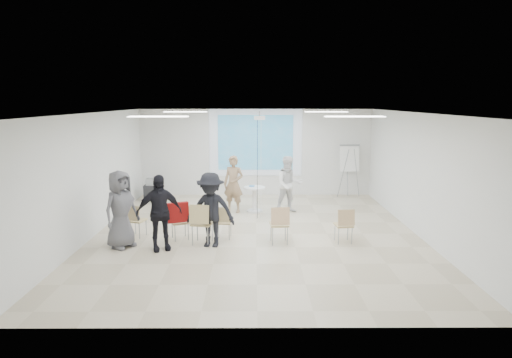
{
  "coord_description": "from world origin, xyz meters",
  "views": [
    {
      "loc": [
        -0.05,
        -10.28,
        3.3
      ],
      "look_at": [
        0.0,
        0.8,
        1.25
      ],
      "focal_mm": 30.0,
      "sensor_mm": 36.0,
      "label": 1
    }
  ],
  "objects_px": {
    "chair_right_far": "(345,223)",
    "flipchart_easel": "(349,158)",
    "laptop": "(202,222)",
    "audience_mid": "(211,205)",
    "audience_left": "(159,207)",
    "pedestal_table": "(255,198)",
    "chair_center": "(223,220)",
    "chair_left_mid": "(181,220)",
    "chair_right_inner": "(280,222)",
    "chair_left_inner": "(201,221)",
    "player_left": "(233,180)",
    "av_cart": "(152,190)",
    "chair_far_left": "(135,218)",
    "player_right": "(289,181)",
    "audience_outer": "(120,205)"
  },
  "relations": [
    {
      "from": "flipchart_easel",
      "to": "player_left",
      "type": "bearing_deg",
      "value": -157.07
    },
    {
      "from": "laptop",
      "to": "player_left",
      "type": "bearing_deg",
      "value": -91.12
    },
    {
      "from": "flipchart_easel",
      "to": "laptop",
      "type": "bearing_deg",
      "value": -137.06
    },
    {
      "from": "laptop",
      "to": "audience_mid",
      "type": "xyz_separation_m",
      "value": [
        0.22,
        -0.2,
        0.45
      ]
    },
    {
      "from": "chair_left_mid",
      "to": "av_cart",
      "type": "bearing_deg",
      "value": 89.42
    },
    {
      "from": "chair_right_inner",
      "to": "audience_mid",
      "type": "height_order",
      "value": "audience_mid"
    },
    {
      "from": "chair_left_inner",
      "to": "chair_right_inner",
      "type": "distance_m",
      "value": 1.81
    },
    {
      "from": "pedestal_table",
      "to": "chair_center",
      "type": "height_order",
      "value": "chair_center"
    },
    {
      "from": "chair_far_left",
      "to": "audience_mid",
      "type": "height_order",
      "value": "audience_mid"
    },
    {
      "from": "laptop",
      "to": "chair_left_mid",
      "type": "bearing_deg",
      "value": -13.05
    },
    {
      "from": "chair_right_far",
      "to": "audience_left",
      "type": "distance_m",
      "value": 4.25
    },
    {
      "from": "chair_right_far",
      "to": "chair_left_mid",
      "type": "bearing_deg",
      "value": 170.91
    },
    {
      "from": "pedestal_table",
      "to": "audience_mid",
      "type": "xyz_separation_m",
      "value": [
        -0.99,
        -3.04,
        0.53
      ]
    },
    {
      "from": "pedestal_table",
      "to": "laptop",
      "type": "distance_m",
      "value": 3.09
    },
    {
      "from": "laptop",
      "to": "av_cart",
      "type": "xyz_separation_m",
      "value": [
        -2.18,
        4.31,
        -0.18
      ]
    },
    {
      "from": "laptop",
      "to": "chair_center",
      "type": "bearing_deg",
      "value": -135.88
    },
    {
      "from": "audience_outer",
      "to": "player_left",
      "type": "bearing_deg",
      "value": -3.76
    },
    {
      "from": "chair_left_inner",
      "to": "chair_center",
      "type": "distance_m",
      "value": 0.64
    },
    {
      "from": "player_right",
      "to": "chair_far_left",
      "type": "xyz_separation_m",
      "value": [
        -3.92,
        -2.36,
        -0.45
      ]
    },
    {
      "from": "chair_right_far",
      "to": "flipchart_easel",
      "type": "height_order",
      "value": "flipchart_easel"
    },
    {
      "from": "chair_center",
      "to": "flipchart_easel",
      "type": "relative_size",
      "value": 0.44
    },
    {
      "from": "chair_left_mid",
      "to": "av_cart",
      "type": "relative_size",
      "value": 1.12
    },
    {
      "from": "chair_left_inner",
      "to": "flipchart_easel",
      "type": "height_order",
      "value": "flipchart_easel"
    },
    {
      "from": "pedestal_table",
      "to": "chair_right_inner",
      "type": "xyz_separation_m",
      "value": [
        0.58,
        -2.92,
        0.1
      ]
    },
    {
      "from": "chair_right_inner",
      "to": "av_cart",
      "type": "height_order",
      "value": "chair_right_inner"
    },
    {
      "from": "chair_right_inner",
      "to": "chair_left_inner",
      "type": "bearing_deg",
      "value": 177.05
    },
    {
      "from": "chair_right_inner",
      "to": "player_right",
      "type": "bearing_deg",
      "value": 77.55
    },
    {
      "from": "chair_center",
      "to": "player_right",
      "type": "bearing_deg",
      "value": 58.92
    },
    {
      "from": "chair_far_left",
      "to": "chair_left_inner",
      "type": "distance_m",
      "value": 1.76
    },
    {
      "from": "chair_left_mid",
      "to": "chair_right_inner",
      "type": "distance_m",
      "value": 2.36
    },
    {
      "from": "chair_right_far",
      "to": "flipchart_easel",
      "type": "xyz_separation_m",
      "value": [
        1.15,
        4.89,
        0.84
      ]
    },
    {
      "from": "audience_outer",
      "to": "chair_left_mid",
      "type": "bearing_deg",
      "value": -34.51
    },
    {
      "from": "chair_left_inner",
      "to": "audience_outer",
      "type": "xyz_separation_m",
      "value": [
        -1.78,
        -0.16,
        0.41
      ]
    },
    {
      "from": "pedestal_table",
      "to": "audience_left",
      "type": "height_order",
      "value": "audience_left"
    },
    {
      "from": "audience_outer",
      "to": "player_right",
      "type": "bearing_deg",
      "value": -19.04
    },
    {
      "from": "player_left",
      "to": "audience_left",
      "type": "bearing_deg",
      "value": -94.6
    },
    {
      "from": "player_left",
      "to": "chair_left_inner",
      "type": "height_order",
      "value": "player_left"
    },
    {
      "from": "chair_center",
      "to": "audience_left",
      "type": "distance_m",
      "value": 1.63
    },
    {
      "from": "laptop",
      "to": "audience_outer",
      "type": "relative_size",
      "value": 0.18
    },
    {
      "from": "chair_far_left",
      "to": "chair_left_mid",
      "type": "relative_size",
      "value": 0.97
    },
    {
      "from": "player_left",
      "to": "chair_right_far",
      "type": "height_order",
      "value": "player_left"
    },
    {
      "from": "player_left",
      "to": "chair_right_inner",
      "type": "xyz_separation_m",
      "value": [
        1.2,
        -2.93,
        -0.42
      ]
    },
    {
      "from": "chair_right_far",
      "to": "audience_outer",
      "type": "height_order",
      "value": "audience_outer"
    },
    {
      "from": "player_right",
      "to": "chair_far_left",
      "type": "height_order",
      "value": "player_right"
    },
    {
      "from": "flipchart_easel",
      "to": "chair_right_inner",
      "type": "bearing_deg",
      "value": -122.9
    },
    {
      "from": "chair_far_left",
      "to": "chair_center",
      "type": "height_order",
      "value": "chair_far_left"
    },
    {
      "from": "chair_far_left",
      "to": "chair_center",
      "type": "xyz_separation_m",
      "value": [
        2.15,
        -0.14,
        -0.01
      ]
    },
    {
      "from": "chair_left_inner",
      "to": "laptop",
      "type": "xyz_separation_m",
      "value": [
        0.02,
        0.1,
        -0.05
      ]
    },
    {
      "from": "chair_far_left",
      "to": "flipchart_easel",
      "type": "bearing_deg",
      "value": 53.03
    },
    {
      "from": "chair_center",
      "to": "laptop",
      "type": "relative_size",
      "value": 2.25
    }
  ]
}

